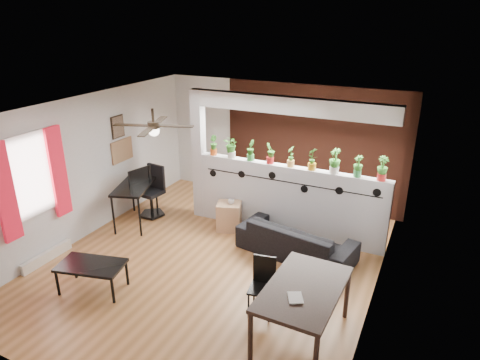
# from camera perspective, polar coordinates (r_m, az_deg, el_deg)

# --- Properties ---
(room_shell) EXTENTS (6.30, 7.10, 2.90)m
(room_shell) POSITION_cam_1_polar(r_m,az_deg,el_deg) (6.79, -3.88, -1.44)
(room_shell) COLOR brown
(room_shell) RESTS_ON ground
(partition_wall) EXTENTS (3.60, 0.18, 1.35)m
(partition_wall) POSITION_cam_1_polar(r_m,az_deg,el_deg) (8.00, 6.53, -2.75)
(partition_wall) COLOR #BCBCC1
(partition_wall) RESTS_ON ground
(ceiling_header) EXTENTS (3.60, 0.18, 0.30)m
(ceiling_header) POSITION_cam_1_polar(r_m,az_deg,el_deg) (7.46, 7.11, 9.79)
(ceiling_header) COLOR silver
(ceiling_header) RESTS_ON room_shell
(pier_column) EXTENTS (0.22, 0.20, 2.60)m
(pier_column) POSITION_cam_1_polar(r_m,az_deg,el_deg) (8.53, -5.49, 3.35)
(pier_column) COLOR #BCBCC1
(pier_column) RESTS_ON ground
(brick_panel) EXTENTS (3.90, 0.05, 2.60)m
(brick_panel) POSITION_cam_1_polar(r_m,az_deg,el_deg) (9.10, 9.78, 4.30)
(brick_panel) COLOR #A74830
(brick_panel) RESTS_ON ground
(vine_decal) EXTENTS (3.31, 0.01, 0.30)m
(vine_decal) POSITION_cam_1_polar(r_m,az_deg,el_deg) (7.76, 6.42, -0.28)
(vine_decal) COLOR black
(vine_decal) RESTS_ON partition_wall
(window_assembly) EXTENTS (0.09, 1.30, 1.55)m
(window_assembly) POSITION_cam_1_polar(r_m,az_deg,el_deg) (7.48, -26.05, 0.23)
(window_assembly) COLOR white
(window_assembly) RESTS_ON room_shell
(baseboard_heater) EXTENTS (0.08, 1.00, 0.18)m
(baseboard_heater) POSITION_cam_1_polar(r_m,az_deg,el_deg) (8.04, -24.33, -9.26)
(baseboard_heater) COLOR silver
(baseboard_heater) RESTS_ON ground
(corkboard) EXTENTS (0.03, 0.60, 0.45)m
(corkboard) POSITION_cam_1_polar(r_m,az_deg,el_deg) (8.93, -15.45, 3.82)
(corkboard) COLOR #906745
(corkboard) RESTS_ON room_shell
(framed_art) EXTENTS (0.03, 0.34, 0.44)m
(framed_art) POSITION_cam_1_polar(r_m,az_deg,el_deg) (8.76, -15.99, 6.84)
(framed_art) COLOR #8C7259
(framed_art) RESTS_ON room_shell
(ceiling_fan) EXTENTS (1.19, 1.19, 0.43)m
(ceiling_fan) POSITION_cam_1_polar(r_m,az_deg,el_deg) (6.65, -11.45, 6.91)
(ceiling_fan) COLOR black
(ceiling_fan) RESTS_ON room_shell
(potted_plant_0) EXTENTS (0.24, 0.24, 0.39)m
(potted_plant_0) POSITION_cam_1_polar(r_m,az_deg,el_deg) (8.30, -3.58, 4.73)
(potted_plant_0) COLOR #D45418
(potted_plant_0) RESTS_ON partition_wall
(potted_plant_1) EXTENTS (0.23, 0.19, 0.42)m
(potted_plant_1) POSITION_cam_1_polar(r_m,az_deg,el_deg) (8.12, -1.13, 4.52)
(potted_plant_1) COLOR silver
(potted_plant_1) RESTS_ON partition_wall
(potted_plant_2) EXTENTS (0.20, 0.23, 0.39)m
(potted_plant_2) POSITION_cam_1_polar(r_m,az_deg,el_deg) (7.96, 1.42, 4.06)
(potted_plant_2) COLOR green
(potted_plant_2) RESTS_ON partition_wall
(potted_plant_3) EXTENTS (0.23, 0.24, 0.39)m
(potted_plant_3) POSITION_cam_1_polar(r_m,az_deg,el_deg) (7.81, 4.06, 3.67)
(potted_plant_3) COLOR #B21C1D
(potted_plant_3) RESTS_ON partition_wall
(potted_plant_4) EXTENTS (0.21, 0.23, 0.38)m
(potted_plant_4) POSITION_cam_1_polar(r_m,az_deg,el_deg) (7.69, 6.80, 3.24)
(potted_plant_4) COLOR #E1A64F
(potted_plant_4) RESTS_ON partition_wall
(potted_plant_5) EXTENTS (0.25, 0.26, 0.41)m
(potted_plant_5) POSITION_cam_1_polar(r_m,az_deg,el_deg) (7.57, 9.63, 2.90)
(potted_plant_5) COLOR orange
(potted_plant_5) RESTS_ON partition_wall
(potted_plant_6) EXTENTS (0.29, 0.28, 0.44)m
(potted_plant_6) POSITION_cam_1_polar(r_m,az_deg,el_deg) (7.48, 12.54, 2.58)
(potted_plant_6) COLOR white
(potted_plant_6) RESTS_ON partition_wall
(potted_plant_7) EXTENTS (0.23, 0.22, 0.37)m
(potted_plant_7) POSITION_cam_1_polar(r_m,az_deg,el_deg) (7.42, 15.47, 1.87)
(potted_plant_7) COLOR green
(potted_plant_7) RESTS_ON partition_wall
(potted_plant_8) EXTENTS (0.27, 0.25, 0.41)m
(potted_plant_8) POSITION_cam_1_polar(r_m,az_deg,el_deg) (7.36, 18.49, 1.55)
(potted_plant_8) COLOR red
(potted_plant_8) RESTS_ON partition_wall
(sofa) EXTENTS (2.02, 1.07, 0.56)m
(sofa) POSITION_cam_1_polar(r_m,az_deg,el_deg) (7.49, 7.48, -7.97)
(sofa) COLOR black
(sofa) RESTS_ON ground
(cube_shelf) EXTENTS (0.55, 0.52, 0.55)m
(cube_shelf) POSITION_cam_1_polar(r_m,az_deg,el_deg) (8.27, -1.48, -4.85)
(cube_shelf) COLOR tan
(cube_shelf) RESTS_ON ground
(cup) EXTENTS (0.15, 0.15, 0.09)m
(cup) POSITION_cam_1_polar(r_m,az_deg,el_deg) (8.11, -1.18, -2.91)
(cup) COLOR gray
(cup) RESTS_ON cube_shelf
(computer_desk) EXTENTS (0.92, 1.26, 0.82)m
(computer_desk) POSITION_cam_1_polar(r_m,az_deg,el_deg) (8.58, -13.90, -1.11)
(computer_desk) COLOR black
(computer_desk) RESTS_ON ground
(monitor) EXTENTS (0.30, 0.12, 0.17)m
(monitor) POSITION_cam_1_polar(r_m,az_deg,el_deg) (8.62, -13.37, 0.23)
(monitor) COLOR black
(monitor) RESTS_ON computer_desk
(office_chair) EXTENTS (0.54, 0.54, 1.04)m
(office_chair) POSITION_cam_1_polar(r_m,az_deg,el_deg) (8.94, -11.52, -1.89)
(office_chair) COLOR black
(office_chair) RESTS_ON ground
(dining_table) EXTENTS (0.92, 1.47, 0.79)m
(dining_table) POSITION_cam_1_polar(r_m,az_deg,el_deg) (5.52, 8.48, -14.66)
(dining_table) COLOR black
(dining_table) RESTS_ON ground
(book) EXTENTS (0.25, 0.28, 0.02)m
(book) POSITION_cam_1_polar(r_m,az_deg,el_deg) (5.26, 6.43, -15.35)
(book) COLOR gray
(book) RESTS_ON dining_table
(folding_chair) EXTENTS (0.39, 0.39, 0.84)m
(folding_chair) POSITION_cam_1_polar(r_m,az_deg,el_deg) (6.06, 3.10, -13.19)
(folding_chair) COLOR black
(folding_chair) RESTS_ON ground
(coffee_table) EXTENTS (1.07, 0.75, 0.45)m
(coffee_table) POSITION_cam_1_polar(r_m,az_deg,el_deg) (6.86, -19.22, -10.88)
(coffee_table) COLOR black
(coffee_table) RESTS_ON ground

